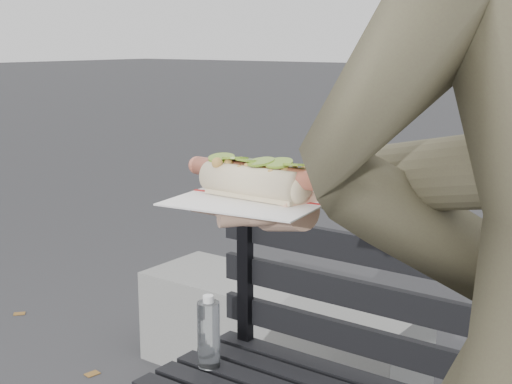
{
  "coord_description": "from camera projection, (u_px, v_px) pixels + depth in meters",
  "views": [
    {
      "loc": [
        0.58,
        -0.7,
        1.38
      ],
      "look_at": [
        0.05,
        0.03,
        1.19
      ],
      "focal_mm": 50.0,
      "sensor_mm": 36.0,
      "label": 1
    }
  ],
  "objects": [
    {
      "name": "held_hotdog",
      "position": [
        419.0,
        178.0,
        0.85
      ],
      "size": [
        0.64,
        0.3,
        0.2
      ],
      "color": "#484030"
    },
    {
      "name": "concrete_block",
      "position": [
        278.0,
        334.0,
        2.93
      ],
      "size": [
        1.2,
        0.4,
        0.4
      ],
      "primitive_type": "cube",
      "color": "slate",
      "rests_on": "ground"
    }
  ]
}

